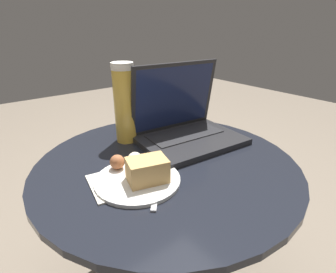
# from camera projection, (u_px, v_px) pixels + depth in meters

# --- Properties ---
(table) EXTENTS (0.71, 0.71, 0.51)m
(table) POSITION_uv_depth(u_px,v_px,m) (167.00, 200.00, 0.78)
(table) COLOR #515156
(table) RESTS_ON ground_plane
(napkin) EXTENTS (0.20, 0.16, 0.00)m
(napkin) POSITION_uv_depth(u_px,v_px,m) (129.00, 179.00, 0.64)
(napkin) COLOR silver
(napkin) RESTS_ON table
(laptop) EXTENTS (0.33, 0.26, 0.24)m
(laptop) POSITION_uv_depth(u_px,v_px,m) (185.00, 125.00, 0.84)
(laptop) COLOR #232326
(laptop) RESTS_ON table
(beer_glass) EXTENTS (0.07, 0.07, 0.25)m
(beer_glass) POSITION_uv_depth(u_px,v_px,m) (125.00, 103.00, 0.80)
(beer_glass) COLOR gold
(beer_glass) RESTS_ON table
(snack_plate) EXTENTS (0.21, 0.21, 0.06)m
(snack_plate) POSITION_uv_depth(u_px,v_px,m) (140.00, 173.00, 0.63)
(snack_plate) COLOR silver
(snack_plate) RESTS_ON table
(fork) EXTENTS (0.13, 0.15, 0.00)m
(fork) POSITION_uv_depth(u_px,v_px,m) (158.00, 183.00, 0.62)
(fork) COLOR #B2B2B7
(fork) RESTS_ON table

